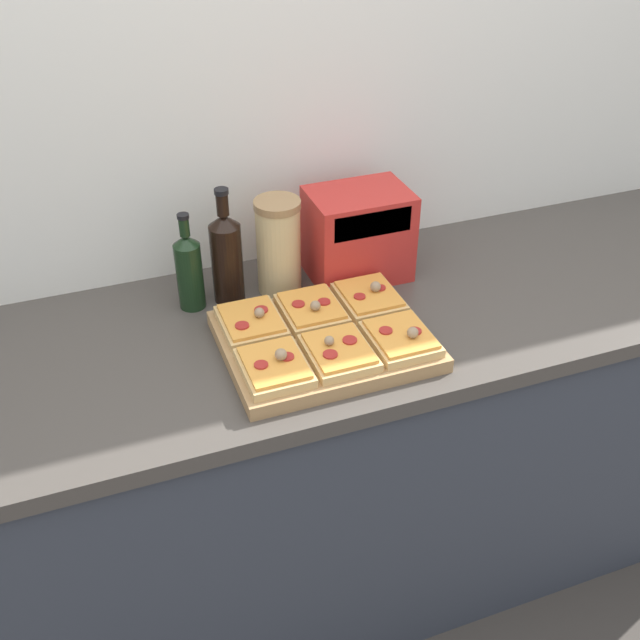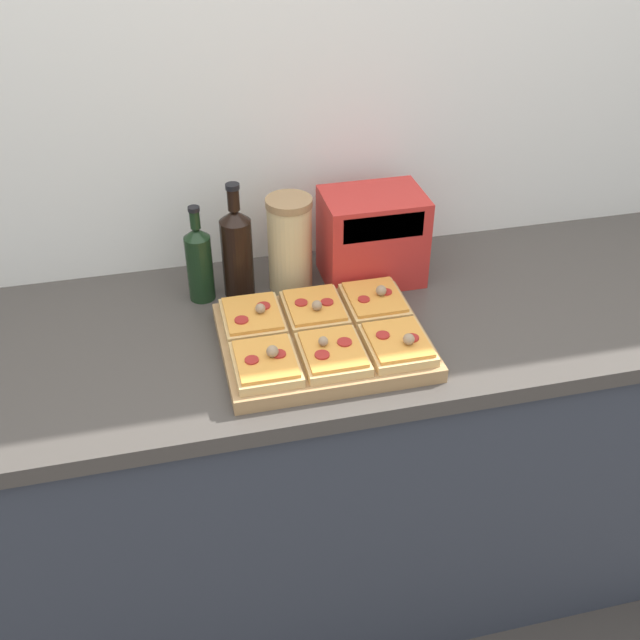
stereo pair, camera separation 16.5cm
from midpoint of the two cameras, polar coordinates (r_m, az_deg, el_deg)
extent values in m
cube|color=silver|center=(1.89, -0.20, 14.11)|extent=(6.00, 0.06, 2.50)
cube|color=#333842|center=(2.05, 2.16, -11.24)|extent=(2.60, 0.64, 0.88)
cube|color=#423D38|center=(1.75, 2.48, -0.73)|extent=(2.63, 0.67, 0.04)
cube|color=#A37A4C|center=(1.65, 3.11, -1.72)|extent=(0.45, 0.36, 0.03)
cube|color=tan|center=(1.67, -2.37, 0.03)|extent=(0.13, 0.16, 0.02)
cube|color=orange|center=(1.66, -2.38, 0.42)|extent=(0.12, 0.14, 0.01)
cylinder|color=maroon|center=(1.63, -3.15, -0.10)|extent=(0.03, 0.03, 0.00)
cylinder|color=maroon|center=(1.68, -1.54, 0.99)|extent=(0.03, 0.03, 0.00)
sphere|color=#937A5B|center=(1.65, -1.73, 0.79)|extent=(0.02, 0.02, 0.02)
cube|color=tan|center=(1.70, 2.35, 0.66)|extent=(0.13, 0.16, 0.02)
cube|color=orange|center=(1.69, 2.36, 1.06)|extent=(0.12, 0.14, 0.01)
cylinder|color=maroon|center=(1.69, 1.35, 1.24)|extent=(0.03, 0.03, 0.00)
cylinder|color=maroon|center=(1.69, 3.34, 1.28)|extent=(0.03, 0.03, 0.00)
sphere|color=#937A5B|center=(1.66, 2.60, 1.02)|extent=(0.02, 0.02, 0.02)
cube|color=tan|center=(1.74, 6.88, 1.27)|extent=(0.13, 0.16, 0.02)
cube|color=orange|center=(1.73, 6.91, 1.66)|extent=(0.12, 0.14, 0.01)
cylinder|color=maroon|center=(1.71, 6.13, 1.49)|extent=(0.03, 0.03, 0.00)
cylinder|color=maroon|center=(1.74, 7.78, 2.05)|extent=(0.03, 0.03, 0.00)
sphere|color=#937A5B|center=(1.73, 7.42, 2.16)|extent=(0.02, 0.02, 0.02)
cube|color=tan|center=(1.54, -1.10, -3.51)|extent=(0.13, 0.16, 0.02)
cube|color=orange|center=(1.53, -1.11, -3.10)|extent=(0.12, 0.14, 0.01)
cylinder|color=maroon|center=(1.52, -2.14, -3.18)|extent=(0.03, 0.03, 0.00)
cylinder|color=maroon|center=(1.53, -0.08, -2.71)|extent=(0.03, 0.03, 0.00)
sphere|color=#937A5B|center=(1.52, -0.56, -2.51)|extent=(0.03, 0.03, 0.03)
cube|color=tan|center=(1.57, 3.99, -2.75)|extent=(0.13, 0.16, 0.02)
cube|color=orange|center=(1.56, 4.01, -2.34)|extent=(0.12, 0.14, 0.01)
cylinder|color=maroon|center=(1.53, 3.24, -2.78)|extent=(0.03, 0.03, 0.00)
cylinder|color=maroon|center=(1.57, 4.89, -1.80)|extent=(0.03, 0.03, 0.00)
sphere|color=#937A5B|center=(1.56, 3.28, -1.73)|extent=(0.02, 0.02, 0.02)
cube|color=tan|center=(1.61, 8.86, -2.01)|extent=(0.13, 0.16, 0.02)
cube|color=orange|center=(1.60, 8.90, -1.61)|extent=(0.12, 0.14, 0.01)
cylinder|color=maroon|center=(1.60, 7.76, -1.25)|extent=(0.03, 0.03, 0.00)
cylinder|color=maroon|center=(1.60, 9.98, -1.45)|extent=(0.03, 0.03, 0.00)
sphere|color=#937A5B|center=(1.58, 9.77, -1.55)|extent=(0.02, 0.02, 0.02)
cylinder|color=black|center=(1.79, -6.54, 3.86)|extent=(0.06, 0.06, 0.17)
cone|color=black|center=(1.74, -6.75, 6.54)|extent=(0.06, 0.06, 0.02)
cylinder|color=black|center=(1.73, -6.82, 7.53)|extent=(0.02, 0.02, 0.04)
cylinder|color=black|center=(1.72, -6.88, 8.32)|extent=(0.03, 0.03, 0.01)
cylinder|color=black|center=(1.79, -3.69, 4.66)|extent=(0.07, 0.07, 0.20)
cone|color=black|center=(1.74, -3.83, 7.88)|extent=(0.07, 0.07, 0.03)
cylinder|color=black|center=(1.72, -3.88, 9.08)|extent=(0.03, 0.03, 0.05)
cylinder|color=black|center=(1.71, -3.92, 10.04)|extent=(0.03, 0.03, 0.01)
cylinder|color=tan|center=(1.81, 0.31, 5.47)|extent=(0.11, 0.11, 0.22)
cylinder|color=#937047|center=(1.75, 0.33, 8.88)|extent=(0.11, 0.11, 0.02)
cube|color=red|center=(1.86, 6.54, 6.23)|extent=(0.24, 0.17, 0.23)
cube|color=black|center=(1.76, 7.57, 6.95)|extent=(0.20, 0.01, 0.06)
cube|color=black|center=(1.90, 10.41, 6.92)|extent=(0.02, 0.02, 0.02)
camera|label=1|loc=(0.08, -87.14, 2.00)|focal=42.00mm
camera|label=2|loc=(0.08, 92.86, -2.00)|focal=42.00mm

